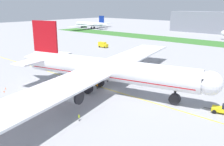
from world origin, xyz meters
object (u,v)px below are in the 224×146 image
ground_crew_wingwalker_port (79,117)px  ground_crew_marshaller_front (97,86)px  pushback_tug (223,109)px  airliner_foreground (103,69)px  traffic_cone_near_nose (4,91)px  service_truck_baggage_loader (103,45)px  parked_airliner_far_left (91,24)px  ground_crew_wingwalker_starboard (108,79)px  traffic_cone_port_wing (5,88)px

ground_crew_wingwalker_port → ground_crew_marshaller_front: ground_crew_marshaller_front is taller
pushback_tug → airliner_foreground: bearing=-165.9°
pushback_tug → traffic_cone_near_nose: bearing=-152.4°
airliner_foreground → traffic_cone_near_nose: airliner_foreground is taller
service_truck_baggage_loader → parked_airliner_far_left: bearing=139.8°
ground_crew_wingwalker_starboard → traffic_cone_near_nose: bearing=-120.4°
traffic_cone_port_wing → service_truck_baggage_loader: bearing=112.3°
ground_crew_wingwalker_starboard → traffic_cone_port_wing: (-17.79, -25.05, -0.77)m
pushback_tug → ground_crew_wingwalker_starboard: 35.71m
ground_crew_wingwalker_port → ground_crew_marshaller_front: bearing=124.7°
airliner_foreground → ground_crew_marshaller_front: size_ratio=61.97×
ground_crew_wingwalker_port → ground_crew_marshaller_front: 21.18m
pushback_tug → parked_airliner_far_left: parked_airliner_far_left is taller
pushback_tug → traffic_cone_port_wing: bearing=-154.7°
pushback_tug → ground_crew_marshaller_front: size_ratio=4.11×
service_truck_baggage_loader → parked_airliner_far_left: (-89.69, 75.85, 2.87)m
ground_crew_marshaller_front → traffic_cone_port_wing: ground_crew_marshaller_front is taller
airliner_foreground → traffic_cone_port_wing: bearing=-142.5°
ground_crew_wingwalker_starboard → traffic_cone_port_wing: ground_crew_wingwalker_starboard is taller
parked_airliner_far_left → ground_crew_wingwalker_starboard: bearing=-41.9°
ground_crew_wingwalker_starboard → parked_airliner_far_left: parked_airliner_far_left is taller
ground_crew_wingwalker_starboard → service_truck_baggage_loader: bearing=135.2°
ground_crew_wingwalker_port → service_truck_baggage_loader: 94.23m
ground_crew_wingwalker_starboard → traffic_cone_port_wing: 30.73m
service_truck_baggage_loader → parked_airliner_far_left: size_ratio=0.10×
parked_airliner_far_left → service_truck_baggage_loader: bearing=-40.2°
ground_crew_wingwalker_port → ground_crew_wingwalker_starboard: 28.07m
ground_crew_wingwalker_starboard → traffic_cone_near_nose: ground_crew_wingwalker_starboard is taller
ground_crew_wingwalker_port → service_truck_baggage_loader: size_ratio=0.26×
pushback_tug → traffic_cone_port_wing: pushback_tug is taller
airliner_foreground → ground_crew_wingwalker_starboard: (-5.22, 7.42, -5.51)m
airliner_foreground → ground_crew_wingwalker_port: 19.85m
traffic_cone_near_nose → parked_airliner_far_left: 192.70m
ground_crew_marshaller_front → service_truck_baggage_loader: bearing=132.6°
pushback_tug → traffic_cone_near_nose: pushback_tug is taller
ground_crew_marshaller_front → traffic_cone_port_wing: 26.98m
ground_crew_wingwalker_starboard → service_truck_baggage_loader: service_truck_baggage_loader is taller
traffic_cone_near_nose → ground_crew_marshaller_front: bearing=48.2°
airliner_foreground → traffic_cone_near_nose: size_ratio=168.39×
parked_airliner_far_left → ground_crew_marshaller_front: bearing=-43.0°
airliner_foreground → ground_crew_wingwalker_port: size_ratio=62.58×
ground_crew_wingwalker_starboard → parked_airliner_far_left: size_ratio=0.03×
ground_crew_marshaller_front → service_truck_baggage_loader: size_ratio=0.26×
airliner_foreground → traffic_cone_near_nose: bearing=-137.4°
pushback_tug → ground_crew_wingwalker_port: bearing=-131.3°
ground_crew_wingwalker_starboard → service_truck_baggage_loader: size_ratio=0.28×
airliner_foreground → ground_crew_wingwalker_starboard: size_ratio=56.56×
pushback_tug → ground_crew_marshaller_front: 34.35m
ground_crew_wingwalker_starboard → parked_airliner_far_left: (-137.10, 122.94, 3.49)m
airliner_foreground → traffic_cone_port_wing: (-23.00, -17.63, -6.28)m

